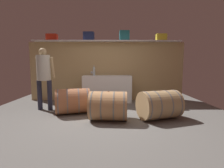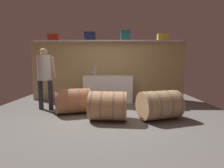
{
  "view_description": "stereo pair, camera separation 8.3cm",
  "coord_description": "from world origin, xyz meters",
  "px_view_note": "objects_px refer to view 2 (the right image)",
  "views": [
    {
      "loc": [
        0.11,
        -3.78,
        1.27
      ],
      "look_at": [
        0.16,
        0.37,
        0.79
      ],
      "focal_mm": 27.15,
      "sensor_mm": 36.0,
      "label": 1
    },
    {
      "loc": [
        0.19,
        -3.78,
        1.27
      ],
      "look_at": [
        0.16,
        0.37,
        0.79
      ],
      "focal_mm": 27.15,
      "sensor_mm": 36.0,
      "label": 2
    }
  ],
  "objects_px": {
    "toolcase_red": "(53,38)",
    "toolcase_yellow": "(163,37)",
    "wine_barrel_far": "(159,105)",
    "wine_glass": "(93,73)",
    "winemaker_pouring": "(45,72)",
    "work_cabinet": "(108,89)",
    "wine_barrel_flank": "(108,106)",
    "toolcase_teal": "(125,36)",
    "wine_barrel_near": "(73,101)",
    "wine_bottle_clear": "(95,71)",
    "toolcase_navy": "(90,36)"
  },
  "relations": [
    {
      "from": "toolcase_yellow",
      "to": "wine_barrel_flank",
      "type": "distance_m",
      "value": 3.32
    },
    {
      "from": "toolcase_teal",
      "to": "wine_barrel_near",
      "type": "height_order",
      "value": "toolcase_teal"
    },
    {
      "from": "toolcase_navy",
      "to": "wine_barrel_flank",
      "type": "bearing_deg",
      "value": -68.28
    },
    {
      "from": "wine_bottle_clear",
      "to": "wine_barrel_near",
      "type": "xyz_separation_m",
      "value": [
        -0.44,
        -1.27,
        -0.73
      ]
    },
    {
      "from": "wine_glass",
      "to": "wine_barrel_flank",
      "type": "height_order",
      "value": "wine_glass"
    },
    {
      "from": "work_cabinet",
      "to": "wine_glass",
      "type": "xyz_separation_m",
      "value": [
        -0.53,
        0.08,
        0.54
      ]
    },
    {
      "from": "wine_bottle_clear",
      "to": "winemaker_pouring",
      "type": "distance_m",
      "value": 1.59
    },
    {
      "from": "toolcase_navy",
      "to": "toolcase_teal",
      "type": "bearing_deg",
      "value": 3.82
    },
    {
      "from": "wine_glass",
      "to": "wine_barrel_far",
      "type": "height_order",
      "value": "wine_glass"
    },
    {
      "from": "toolcase_red",
      "to": "toolcase_navy",
      "type": "relative_size",
      "value": 1.03
    },
    {
      "from": "toolcase_navy",
      "to": "wine_glass",
      "type": "height_order",
      "value": "toolcase_navy"
    },
    {
      "from": "wine_barrel_flank",
      "to": "winemaker_pouring",
      "type": "xyz_separation_m",
      "value": [
        -1.79,
        0.92,
        0.72
      ]
    },
    {
      "from": "toolcase_yellow",
      "to": "winemaker_pouring",
      "type": "relative_size",
      "value": 0.2
    },
    {
      "from": "wine_barrel_near",
      "to": "wine_barrel_far",
      "type": "distance_m",
      "value": 2.17
    },
    {
      "from": "toolcase_teal",
      "to": "winemaker_pouring",
      "type": "height_order",
      "value": "toolcase_teal"
    },
    {
      "from": "wine_barrel_far",
      "to": "toolcase_yellow",
      "type": "bearing_deg",
      "value": 56.26
    },
    {
      "from": "toolcase_navy",
      "to": "wine_bottle_clear",
      "type": "distance_m",
      "value": 1.21
    },
    {
      "from": "toolcase_red",
      "to": "winemaker_pouring",
      "type": "relative_size",
      "value": 0.21
    },
    {
      "from": "toolcase_teal",
      "to": "winemaker_pouring",
      "type": "distance_m",
      "value": 2.86
    },
    {
      "from": "toolcase_yellow",
      "to": "wine_glass",
      "type": "distance_m",
      "value": 2.66
    },
    {
      "from": "wine_bottle_clear",
      "to": "wine_barrel_flank",
      "type": "distance_m",
      "value": 2.03
    },
    {
      "from": "wine_barrel_flank",
      "to": "toolcase_teal",
      "type": "bearing_deg",
      "value": 80.65
    },
    {
      "from": "toolcase_navy",
      "to": "wine_glass",
      "type": "bearing_deg",
      "value": -42.44
    },
    {
      "from": "toolcase_navy",
      "to": "work_cabinet",
      "type": "height_order",
      "value": "toolcase_navy"
    },
    {
      "from": "wine_glass",
      "to": "winemaker_pouring",
      "type": "distance_m",
      "value": 1.62
    },
    {
      "from": "wine_barrel_near",
      "to": "wine_bottle_clear",
      "type": "bearing_deg",
      "value": 56.93
    },
    {
      "from": "work_cabinet",
      "to": "wine_bottle_clear",
      "type": "height_order",
      "value": "wine_bottle_clear"
    },
    {
      "from": "wine_glass",
      "to": "winemaker_pouring",
      "type": "xyz_separation_m",
      "value": [
        -1.2,
        -1.09,
        0.06
      ]
    },
    {
      "from": "wine_barrel_far",
      "to": "toolcase_teal",
      "type": "bearing_deg",
      "value": 90.97
    },
    {
      "from": "wine_bottle_clear",
      "to": "wine_barrel_flank",
      "type": "xyz_separation_m",
      "value": [
        0.49,
        -1.83,
        -0.72
      ]
    },
    {
      "from": "toolcase_red",
      "to": "wine_barrel_far",
      "type": "height_order",
      "value": "toolcase_red"
    },
    {
      "from": "toolcase_navy",
      "to": "winemaker_pouring",
      "type": "height_order",
      "value": "toolcase_navy"
    },
    {
      "from": "wine_barrel_flank",
      "to": "wine_bottle_clear",
      "type": "bearing_deg",
      "value": 109.76
    },
    {
      "from": "work_cabinet",
      "to": "wine_barrel_flank",
      "type": "xyz_separation_m",
      "value": [
        0.06,
        -1.92,
        -0.12
      ]
    },
    {
      "from": "wine_bottle_clear",
      "to": "winemaker_pouring",
      "type": "relative_size",
      "value": 0.2
    },
    {
      "from": "toolcase_red",
      "to": "toolcase_yellow",
      "type": "xyz_separation_m",
      "value": [
        3.71,
        0.0,
        0.01
      ]
    },
    {
      "from": "wine_bottle_clear",
      "to": "winemaker_pouring",
      "type": "bearing_deg",
      "value": -144.98
    },
    {
      "from": "wine_barrel_near",
      "to": "wine_barrel_far",
      "type": "xyz_separation_m",
      "value": [
        2.12,
        -0.47,
        0.01
      ]
    },
    {
      "from": "toolcase_teal",
      "to": "toolcase_yellow",
      "type": "xyz_separation_m",
      "value": [
        1.26,
        0.0,
        -0.05
      ]
    },
    {
      "from": "toolcase_red",
      "to": "work_cabinet",
      "type": "height_order",
      "value": "toolcase_red"
    },
    {
      "from": "toolcase_yellow",
      "to": "wine_bottle_clear",
      "type": "height_order",
      "value": "toolcase_yellow"
    },
    {
      "from": "toolcase_red",
      "to": "winemaker_pouring",
      "type": "height_order",
      "value": "toolcase_red"
    },
    {
      "from": "toolcase_yellow",
      "to": "wine_barrel_near",
      "type": "distance_m",
      "value": 3.63
    },
    {
      "from": "wine_bottle_clear",
      "to": "wine_glass",
      "type": "xyz_separation_m",
      "value": [
        -0.1,
        0.18,
        -0.06
      ]
    },
    {
      "from": "work_cabinet",
      "to": "wine_barrel_flank",
      "type": "bearing_deg",
      "value": -88.21
    },
    {
      "from": "toolcase_yellow",
      "to": "toolcase_navy",
      "type": "bearing_deg",
      "value": -178.36
    },
    {
      "from": "toolcase_navy",
      "to": "wine_glass",
      "type": "relative_size",
      "value": 2.47
    },
    {
      "from": "toolcase_teal",
      "to": "work_cabinet",
      "type": "bearing_deg",
      "value": -163.46
    },
    {
      "from": "wine_glass",
      "to": "wine_barrel_far",
      "type": "bearing_deg",
      "value": -47.15
    },
    {
      "from": "toolcase_red",
      "to": "wine_glass",
      "type": "distance_m",
      "value": 1.79
    }
  ]
}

